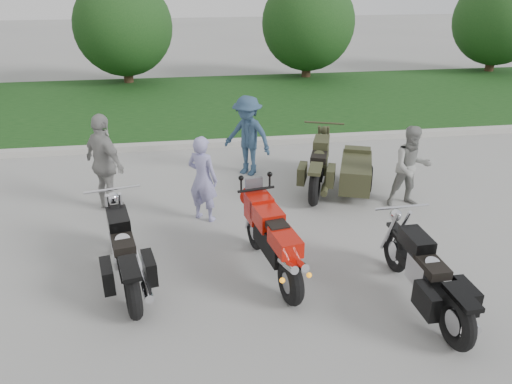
{
  "coord_description": "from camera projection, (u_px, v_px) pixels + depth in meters",
  "views": [
    {
      "loc": [
        -1.01,
        -6.25,
        4.31
      ],
      "look_at": [
        0.12,
        1.31,
        0.8
      ],
      "focal_mm": 35.0,
      "sensor_mm": 36.0,
      "label": 1
    }
  ],
  "objects": [
    {
      "name": "person_grey",
      "position": [
        411.0,
        167.0,
        9.46
      ],
      "size": [
        0.8,
        0.64,
        1.59
      ],
      "primitive_type": "imported",
      "rotation": [
        0.0,
        0.0,
        -0.05
      ],
      "color": "gray",
      "rests_on": "ground"
    },
    {
      "name": "ground",
      "position": [
        261.0,
        276.0,
        7.55
      ],
      "size": [
        80.0,
        80.0,
        0.0
      ],
      "primitive_type": "plane",
      "color": "#A09F9A",
      "rests_on": "ground"
    },
    {
      "name": "tree_far_right",
      "position": [
        498.0,
        20.0,
        20.39
      ],
      "size": [
        3.6,
        3.6,
        4.0
      ],
      "color": "#3F2B1C",
      "rests_on": "ground"
    },
    {
      "name": "cruiser_right",
      "position": [
        428.0,
        279.0,
        6.67
      ],
      "size": [
        0.44,
        2.4,
        0.92
      ],
      "rotation": [
        0.0,
        0.0,
        0.04
      ],
      "color": "black",
      "rests_on": "ground"
    },
    {
      "name": "grass_strip",
      "position": [
        213.0,
        103.0,
        16.65
      ],
      "size": [
        60.0,
        8.0,
        0.14
      ],
      "primitive_type": "cube",
      "color": "#24531C",
      "rests_on": "ground"
    },
    {
      "name": "person_stripe",
      "position": [
        203.0,
        179.0,
        8.92
      ],
      "size": [
        0.7,
        0.65,
        1.6
      ],
      "primitive_type": "imported",
      "rotation": [
        0.0,
        0.0,
        2.53
      ],
      "color": "#918DC1",
      "rests_on": "ground"
    },
    {
      "name": "cruiser_sidecar",
      "position": [
        340.0,
        170.0,
        10.21
      ],
      "size": [
        1.73,
        2.41,
        0.97
      ],
      "rotation": [
        0.0,
        0.0,
        -0.35
      ],
      "color": "black",
      "rests_on": "ground"
    },
    {
      "name": "cruiser_left",
      "position": [
        125.0,
        255.0,
        7.18
      ],
      "size": [
        0.76,
        2.46,
        0.95
      ],
      "rotation": [
        0.0,
        0.0,
        0.21
      ],
      "color": "black",
      "rests_on": "ground"
    },
    {
      "name": "person_denim",
      "position": [
        248.0,
        136.0,
        10.88
      ],
      "size": [
        1.3,
        1.23,
        1.77
      ],
      "primitive_type": "imported",
      "rotation": [
        0.0,
        0.0,
        -0.69
      ],
      "color": "#2D4660",
      "rests_on": "ground"
    },
    {
      "name": "person_back",
      "position": [
        105.0,
        163.0,
        9.24
      ],
      "size": [
        1.06,
        1.14,
        1.88
      ],
      "primitive_type": "imported",
      "rotation": [
        0.0,
        0.0,
        2.27
      ],
      "color": "gray",
      "rests_on": "ground"
    },
    {
      "name": "tree_mid_right",
      "position": [
        308.0,
        23.0,
        19.31
      ],
      "size": [
        3.6,
        3.6,
        4.0
      ],
      "color": "#3F2B1C",
      "rests_on": "ground"
    },
    {
      "name": "curb",
      "position": [
        224.0,
        143.0,
        12.92
      ],
      "size": [
        60.0,
        0.3,
        0.15
      ],
      "primitive_type": "cube",
      "color": "#B0ADA5",
      "rests_on": "ground"
    },
    {
      "name": "tree_mid_left",
      "position": [
        123.0,
        26.0,
        18.37
      ],
      "size": [
        3.6,
        3.6,
        4.0
      ],
      "color": "#3F2B1C",
      "rests_on": "ground"
    },
    {
      "name": "sportbike_red",
      "position": [
        273.0,
        239.0,
        7.35
      ],
      "size": [
        0.64,
        2.2,
        1.05
      ],
      "rotation": [
        0.0,
        0.0,
        0.17
      ],
      "color": "black",
      "rests_on": "ground"
    }
  ]
}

